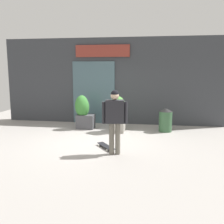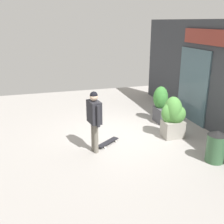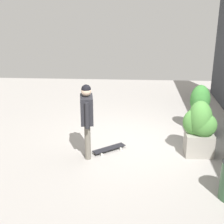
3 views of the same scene
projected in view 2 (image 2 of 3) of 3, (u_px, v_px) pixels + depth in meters
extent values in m
plane|color=#9E9993|center=(126.00, 136.00, 8.26)|extent=(12.00, 12.00, 0.00)
cube|color=#383A3F|center=(211.00, 76.00, 8.46)|extent=(8.75, 0.25, 3.39)
cube|color=#47606B|center=(193.00, 86.00, 9.20)|extent=(1.70, 0.06, 2.47)
cube|color=maroon|center=(204.00, 37.00, 8.33)|extent=(2.14, 0.05, 0.46)
cylinder|color=#666056|center=(94.00, 136.00, 7.22)|extent=(0.13, 0.13, 0.82)
cylinder|color=#666056|center=(96.00, 138.00, 7.08)|extent=(0.13, 0.13, 0.82)
cube|color=#232328|center=(94.00, 112.00, 6.92)|extent=(0.50, 0.33, 0.58)
cylinder|color=#232328|center=(90.00, 110.00, 7.17)|extent=(0.09, 0.09, 0.55)
cylinder|color=#232328|center=(98.00, 116.00, 6.69)|extent=(0.09, 0.09, 0.55)
sphere|color=beige|center=(94.00, 97.00, 6.79)|extent=(0.21, 0.21, 0.21)
sphere|color=black|center=(94.00, 95.00, 6.78)|extent=(0.20, 0.20, 0.20)
cube|color=black|center=(108.00, 142.00, 7.66)|extent=(0.63, 0.75, 0.02)
cylinder|color=silver|center=(111.00, 139.00, 7.93)|extent=(0.06, 0.06, 0.05)
cylinder|color=silver|center=(116.00, 141.00, 7.81)|extent=(0.06, 0.06, 0.05)
cylinder|color=silver|center=(99.00, 146.00, 7.54)|extent=(0.06, 0.06, 0.05)
cylinder|color=silver|center=(105.00, 148.00, 7.42)|extent=(0.06, 0.06, 0.05)
cube|color=gray|center=(173.00, 129.00, 8.09)|extent=(0.47, 0.61, 0.51)
ellipsoid|color=#4C8C3D|center=(177.00, 114.00, 7.88)|extent=(0.41, 0.53, 0.54)
ellipsoid|color=#4C8C3D|center=(173.00, 110.00, 7.91)|extent=(0.59, 0.52, 0.80)
ellipsoid|color=#4C8C3D|center=(171.00, 113.00, 7.91)|extent=(0.37, 0.60, 0.63)
cube|color=#47474C|center=(162.00, 115.00, 9.30)|extent=(0.64, 0.46, 0.52)
ellipsoid|color=#387A33|center=(162.00, 100.00, 9.15)|extent=(0.39, 0.43, 0.67)
ellipsoid|color=#387A33|center=(161.00, 98.00, 9.21)|extent=(0.50, 0.50, 0.78)
cylinder|color=#335938|center=(216.00, 148.00, 6.64)|extent=(0.46, 0.46, 0.71)
cone|color=black|center=(218.00, 133.00, 6.51)|extent=(0.46, 0.46, 0.11)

